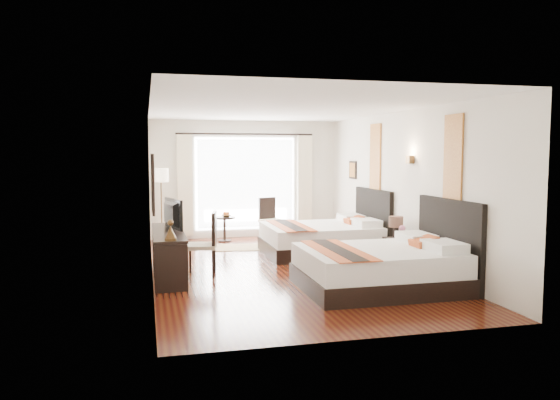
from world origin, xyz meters
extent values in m
cube|color=#380F0A|center=(0.00, 0.00, -0.01)|extent=(4.50, 7.50, 0.01)
cube|color=white|center=(0.00, 0.00, 2.79)|extent=(4.50, 7.50, 0.02)
cube|color=silver|center=(2.25, 0.00, 1.40)|extent=(0.01, 7.50, 2.80)
cube|color=silver|center=(-2.25, 0.00, 1.40)|extent=(0.01, 7.50, 2.80)
cube|color=silver|center=(0.00, 3.75, 1.40)|extent=(4.50, 0.01, 2.80)
cube|color=silver|center=(0.00, -3.75, 1.40)|extent=(4.50, 0.01, 2.80)
cube|color=white|center=(0.00, 3.73, 1.30)|extent=(2.40, 0.02, 2.20)
cube|color=white|center=(0.00, 3.67, 1.30)|extent=(2.30, 0.02, 2.10)
cube|color=beige|center=(-1.45, 3.63, 1.28)|extent=(0.35, 0.14, 2.35)
cube|color=beige|center=(1.45, 3.63, 1.28)|extent=(0.35, 0.14, 2.35)
cube|color=#8D3B14|center=(2.23, -1.74, 1.95)|extent=(0.03, 0.50, 1.35)
cube|color=#8D3B14|center=(2.23, 1.17, 1.95)|extent=(0.03, 0.50, 1.35)
cube|color=#453018|center=(2.19, -0.42, 1.92)|extent=(0.10, 0.14, 0.14)
cube|color=black|center=(-2.22, -0.11, 1.55)|extent=(0.04, 1.25, 0.95)
cube|color=white|center=(-2.19, -0.11, 1.55)|extent=(0.01, 1.12, 0.82)
cube|color=black|center=(1.02, -1.74, 0.14)|extent=(2.28, 1.78, 0.28)
cube|color=silver|center=(1.02, -1.74, 0.44)|extent=(2.22, 1.74, 0.33)
cube|color=black|center=(2.20, -1.74, 0.67)|extent=(0.08, 1.78, 1.33)
cube|color=#A9481B|center=(0.38, -1.74, 0.62)|extent=(0.61, 1.84, 0.02)
cube|color=black|center=(1.05, 1.17, 0.13)|extent=(2.21, 1.73, 0.27)
cube|color=silver|center=(1.05, 1.17, 0.43)|extent=(2.15, 1.69, 0.32)
cube|color=black|center=(2.20, 1.17, 0.65)|extent=(0.08, 1.73, 1.30)
cube|color=#A9481B|center=(0.43, 1.17, 0.60)|extent=(0.59, 1.79, 0.02)
cube|color=black|center=(2.03, -0.42, 0.26)|extent=(0.44, 0.54, 0.52)
cylinder|color=black|center=(2.01, -0.29, 0.61)|extent=(0.11, 0.11, 0.21)
cylinder|color=#3E281D|center=(2.01, -0.29, 0.81)|extent=(0.26, 0.26, 0.19)
imported|color=black|center=(2.02, -0.52, 0.57)|extent=(0.14, 0.14, 0.14)
cube|color=black|center=(-1.99, -0.11, 0.38)|extent=(0.50, 2.20, 0.76)
imported|color=black|center=(-1.97, 0.17, 1.01)|extent=(0.33, 0.89, 0.51)
cube|color=beige|center=(-1.46, -0.19, 0.49)|extent=(0.58, 0.58, 0.07)
cube|color=black|center=(-1.24, -0.23, 0.79)|extent=(0.14, 0.46, 0.55)
cylinder|color=black|center=(-2.00, 3.22, 0.02)|extent=(0.26, 0.26, 0.03)
cylinder|color=#453018|center=(-2.00, 3.22, 0.74)|extent=(0.03, 0.03, 1.44)
cylinder|color=beige|center=(-2.00, 3.22, 1.54)|extent=(0.34, 0.34, 0.30)
cylinder|color=black|center=(-0.59, 3.20, 0.28)|extent=(0.49, 0.49, 0.57)
imported|color=#483419|center=(-0.55, 3.16, 0.59)|extent=(0.23, 0.23, 0.05)
cube|color=beige|center=(0.49, 3.07, 0.46)|extent=(0.58, 0.58, 0.06)
cube|color=black|center=(0.43, 3.26, 0.74)|extent=(0.43, 0.18, 0.51)
cube|color=tan|center=(-0.25, 2.26, 0.01)|extent=(1.41, 1.07, 0.01)
camera|label=1|loc=(-2.33, -9.19, 2.05)|focal=35.00mm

